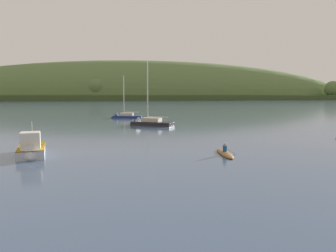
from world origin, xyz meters
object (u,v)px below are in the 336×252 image
Objects in this scene: sailboat_midwater_white at (147,124)px; canoe_with_paddler at (225,153)px; sailboat_near_mooring at (123,117)px; fishing_boat_moored at (31,151)px.

sailboat_midwater_white is 24.17m from canoe_with_paddler.
sailboat_near_mooring is 39.85m from canoe_with_paddler.
sailboat_midwater_white is at bearing 142.87° from fishing_boat_moored.
sailboat_midwater_white is at bearing -165.94° from canoe_with_paddler.
canoe_with_paddler is at bearing 110.47° from sailboat_near_mooring.
fishing_boat_moored is at bearing -91.20° from canoe_with_paddler.
fishing_boat_moored is 1.25× the size of canoe_with_paddler.
sailboat_midwater_white is 2.53× the size of canoe_with_paddler.
sailboat_midwater_white is 24.79m from fishing_boat_moored.
fishing_boat_moored is (-7.98, -37.59, 0.30)m from sailboat_near_mooring.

